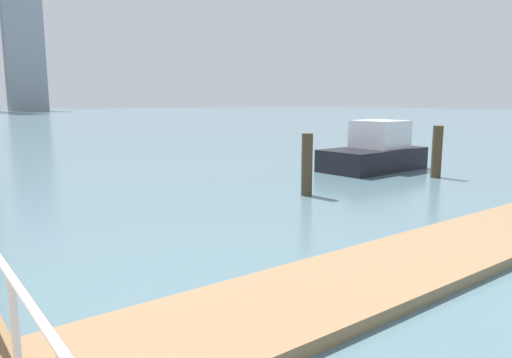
% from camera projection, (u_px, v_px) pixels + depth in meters
% --- Properties ---
extents(ground_plane, '(300.00, 300.00, 0.00)m').
position_uv_depth(ground_plane, '(81.00, 204.00, 12.54)').
color(ground_plane, slate).
extents(floating_dock, '(14.07, 2.00, 0.18)m').
position_uv_depth(floating_dock, '(436.00, 254.00, 8.20)').
color(floating_dock, '#93704C').
rests_on(floating_dock, ground_plane).
extents(boardwalk_railing, '(0.06, 28.01, 1.08)m').
position_uv_depth(boardwalk_railing, '(34.00, 342.00, 2.98)').
color(boardwalk_railing, white).
rests_on(boardwalk_railing, boardwalk).
extents(dock_piling_3, '(0.35, 0.35, 1.85)m').
position_uv_depth(dock_piling_3, '(437.00, 152.00, 16.77)').
color(dock_piling_3, '#473826').
rests_on(dock_piling_3, ground_plane).
extents(dock_piling_4, '(0.32, 0.32, 1.80)m').
position_uv_depth(dock_piling_4, '(307.00, 165.00, 13.58)').
color(dock_piling_4, '#473826').
rests_on(dock_piling_4, ground_plane).
extents(moored_boat_2, '(4.42, 2.38, 1.94)m').
position_uv_depth(moored_boat_2, '(375.00, 152.00, 18.71)').
color(moored_boat_2, black).
rests_on(moored_boat_2, ground_plane).
extents(skyline_tower_4, '(9.78, 7.40, 33.14)m').
position_uv_depth(skyline_tower_4, '(24.00, 47.00, 123.65)').
color(skyline_tower_4, '#8C939E').
rests_on(skyline_tower_4, ground_plane).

